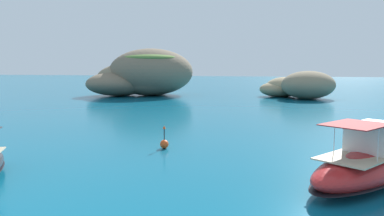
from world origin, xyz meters
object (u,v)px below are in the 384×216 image
at_px(islet_large, 143,76).
at_px(islet_small, 297,87).
at_px(motorboat_red, 370,163).
at_px(channel_buoy, 164,143).

height_order(islet_large, islet_small, islet_large).
height_order(motorboat_red, channel_buoy, motorboat_red).
bearing_deg(motorboat_red, islet_small, 92.71).
distance_m(islet_large, channel_buoy, 44.80).
bearing_deg(islet_small, motorboat_red, -87.29).
xyz_separation_m(islet_small, motorboat_red, (2.20, -46.49, -0.99)).
relative_size(islet_small, channel_buoy, 10.34).
bearing_deg(channel_buoy, islet_large, 114.04).
distance_m(islet_large, motorboat_red, 53.78).
distance_m(islet_small, channel_buoy, 43.34).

